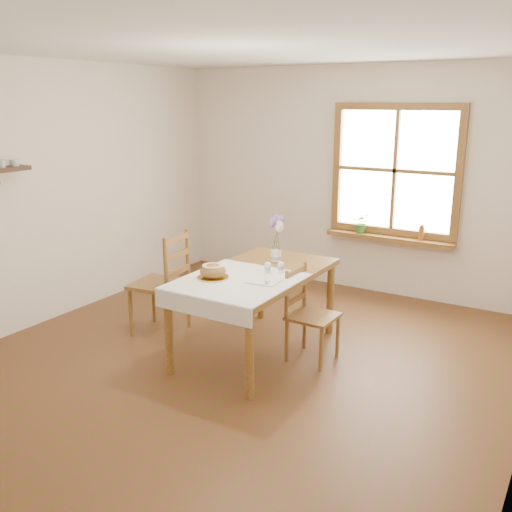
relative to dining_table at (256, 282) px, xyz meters
The scene contains 18 objects.
ground 0.73m from the dining_table, 90.00° to the right, with size 5.00×5.00×0.00m, color brown.
room_walls 1.08m from the dining_table, 90.00° to the right, with size 4.60×5.10×2.65m.
window 2.36m from the dining_table, 77.02° to the left, with size 1.46×0.08×1.46m.
window_sill 2.16m from the dining_table, 76.61° to the left, with size 1.46×0.20×0.05m.
dining_table is the anchor object (origin of this frame).
table_linen 0.32m from the dining_table, 90.00° to the right, with size 0.91×0.99×0.01m, color white.
chair_left 1.06m from the dining_table, behind, with size 0.47×0.50×1.01m, color olive, non-canonical shape.
chair_right 0.58m from the dining_table, 13.97° to the left, with size 0.38×0.40×0.82m, color olive, non-canonical shape.
bread_plate 0.42m from the dining_table, 120.31° to the right, with size 0.26×0.26×0.01m, color white.
bread_loaf 0.44m from the dining_table, 120.31° to the right, with size 0.22×0.22×0.12m, color olive.
egg_napkin 0.32m from the dining_table, 46.16° to the right, with size 0.25×0.21×0.01m, color white.
eggs 0.33m from the dining_table, 46.16° to the right, with size 0.19×0.17×0.04m, color white, non-canonical shape.
salt_shaker 0.19m from the dining_table, ahead, with size 0.05×0.05×0.10m, color white.
pepper_shaker 0.26m from the dining_table, 23.01° to the left, with size 0.05×0.05×0.10m, color white.
flower_vase 0.41m from the dining_table, 92.77° to the left, with size 0.09×0.09×0.10m, color white.
lavender_bouquet 0.52m from the dining_table, 92.77° to the left, with size 0.17×0.17×0.31m, color #76599E, non-canonical shape.
potted_plant 2.11m from the dining_table, 85.51° to the left, with size 0.21×0.23×0.18m, color #387930.
amber_bottle 2.27m from the dining_table, 67.72° to the left, with size 0.06×0.06×0.17m, color #A75B1F.
Camera 1 is at (2.47, -3.78, 2.21)m, focal length 40.00 mm.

